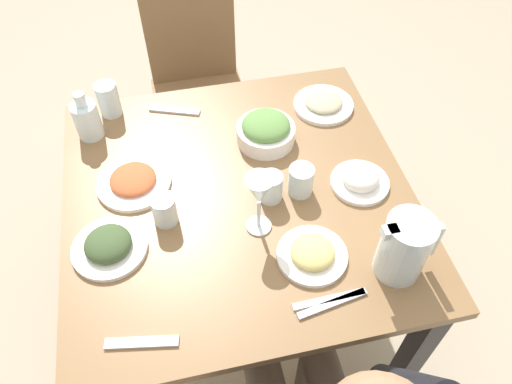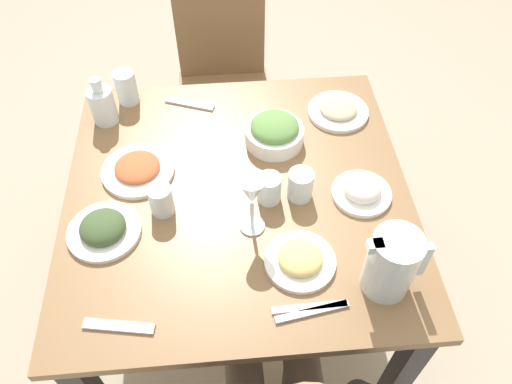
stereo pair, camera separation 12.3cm
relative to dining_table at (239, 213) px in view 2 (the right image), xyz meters
name	(u,v)px [view 2 (the right image)]	position (x,y,z in m)	size (l,w,h in m)	color
ground_plane	(243,308)	(0.00, 0.00, -0.64)	(8.00, 8.00, 0.00)	tan
dining_table	(239,213)	(0.00, 0.00, 0.00)	(0.99, 0.99, 0.75)	olive
chair_far	(223,78)	(-0.02, 0.87, -0.15)	(0.40, 0.40, 0.86)	olive
water_pitcher	(392,263)	(0.35, -0.33, 0.21)	(0.16, 0.12, 0.19)	silver
salad_bowl	(274,132)	(0.13, 0.19, 0.15)	(0.18, 0.18, 0.09)	white
plate_dolmas	(103,229)	(-0.37, -0.12, 0.13)	(0.20, 0.20, 0.06)	white
plate_fries	(300,259)	(0.15, -0.26, 0.13)	(0.19, 0.19, 0.05)	white
plate_yoghurt	(362,191)	(0.35, -0.05, 0.13)	(0.17, 0.17, 0.06)	white
plate_rice_curry	(138,169)	(-0.29, 0.10, 0.13)	(0.22, 0.22, 0.04)	white
plate_beans	(338,110)	(0.35, 0.30, 0.13)	(0.20, 0.20, 0.04)	white
water_glass_near_left	(300,185)	(0.18, -0.03, 0.16)	(0.07, 0.07, 0.09)	silver
water_glass_far_right	(126,87)	(-0.34, 0.43, 0.17)	(0.07, 0.07, 0.11)	silver
water_glass_near_right	(161,200)	(-0.21, -0.06, 0.16)	(0.07, 0.07, 0.09)	silver
water_glass_by_pitcher	(269,188)	(0.09, -0.04, 0.16)	(0.07, 0.07, 0.09)	silver
wine_glass	(252,193)	(0.03, -0.13, 0.25)	(0.08, 0.08, 0.20)	silver
oil_carafe	(103,107)	(-0.41, 0.33, 0.17)	(0.08, 0.08, 0.16)	silver
fork_near	(119,326)	(-0.30, -0.40, 0.12)	(0.17, 0.03, 0.01)	silver
knife_near	(312,312)	(0.15, -0.40, 0.12)	(0.18, 0.02, 0.01)	silver
fork_far	(190,104)	(-0.14, 0.39, 0.12)	(0.17, 0.03, 0.01)	silver
knife_far	(309,307)	(0.15, -0.38, 0.12)	(0.18, 0.02, 0.01)	silver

